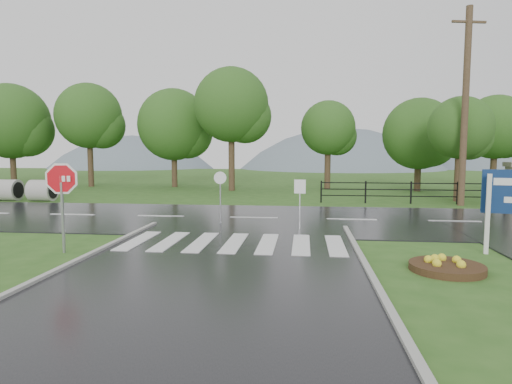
# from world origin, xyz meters

# --- Properties ---
(ground) EXTENTS (120.00, 120.00, 0.00)m
(ground) POSITION_xyz_m (0.00, 0.00, 0.00)
(ground) COLOR #2E591D
(ground) RESTS_ON ground
(main_road) EXTENTS (90.00, 8.00, 0.04)m
(main_road) POSITION_xyz_m (0.00, 10.00, 0.00)
(main_road) COLOR black
(main_road) RESTS_ON ground
(crosswalk) EXTENTS (6.50, 2.80, 0.02)m
(crosswalk) POSITION_xyz_m (0.00, 5.00, 0.06)
(crosswalk) COLOR silver
(crosswalk) RESTS_ON ground
(fence_west) EXTENTS (9.58, 0.08, 1.20)m
(fence_west) POSITION_xyz_m (7.75, 16.00, 0.72)
(fence_west) COLOR black
(fence_west) RESTS_ON ground
(hills) EXTENTS (102.00, 48.00, 48.00)m
(hills) POSITION_xyz_m (3.49, 65.00, -15.54)
(hills) COLOR slate
(hills) RESTS_ON ground
(treeline) EXTENTS (83.20, 5.20, 10.00)m
(treeline) POSITION_xyz_m (1.00, 24.00, 0.00)
(treeline) COLOR #265319
(treeline) RESTS_ON ground
(culvert_pipes) EXTENTS (5.50, 1.20, 1.20)m
(culvert_pipes) POSITION_xyz_m (-14.71, 15.00, 0.60)
(culvert_pipes) COLOR #9E9B93
(culvert_pipes) RESTS_ON ground
(stop_sign) EXTENTS (1.15, 0.27, 2.64)m
(stop_sign) POSITION_xyz_m (-4.51, 3.45, 1.84)
(stop_sign) COLOR #939399
(stop_sign) RESTS_ON ground
(flower_bed) EXTENTS (1.69, 1.69, 0.34)m
(flower_bed) POSITION_xyz_m (5.40, 2.73, 0.13)
(flower_bed) COLOR #332111
(flower_bed) RESTS_ON ground
(reg_sign_small) EXTENTS (0.40, 0.06, 1.80)m
(reg_sign_small) POSITION_xyz_m (1.92, 7.58, 1.31)
(reg_sign_small) COLOR #939399
(reg_sign_small) RESTS_ON ground
(reg_sign_round) EXTENTS (0.46, 0.13, 2.03)m
(reg_sign_round) POSITION_xyz_m (-1.11, 8.46, 1.30)
(reg_sign_round) COLOR #939399
(reg_sign_round) RESTS_ON ground
(utility_pole_east) EXTENTS (1.76, 0.46, 9.99)m
(utility_pole_east) POSITION_xyz_m (10.14, 15.50, 5.08)
(utility_pole_east) COLOR #473523
(utility_pole_east) RESTS_ON ground
(entrance_tree_left) EXTENTS (3.46, 3.46, 5.83)m
(entrance_tree_left) POSITION_xyz_m (10.65, 17.50, 4.07)
(entrance_tree_left) COLOR #3D2B1C
(entrance_tree_left) RESTS_ON ground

